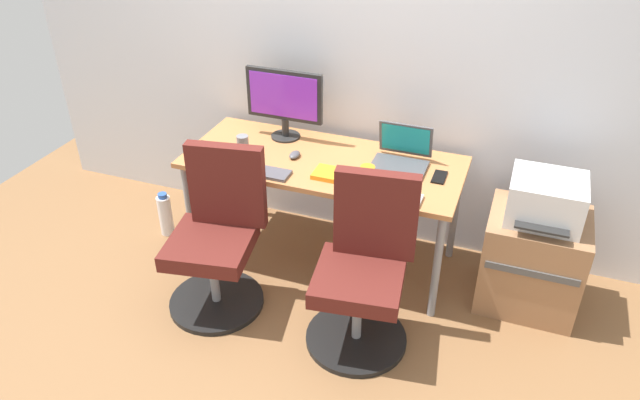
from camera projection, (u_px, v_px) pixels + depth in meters
name	position (u px, v px, depth m)	size (l,w,h in m)	color
ground_plane	(323.00, 256.00, 3.86)	(5.28, 5.28, 0.00)	brown
back_wall	(348.00, 37.00, 3.50)	(4.40, 0.04, 2.60)	silver
desk	(323.00, 169.00, 3.52)	(1.61, 0.68, 0.70)	#B77542
office_chair_left	(217.00, 238.00, 3.31)	(0.54, 0.54, 0.94)	black
office_chair_right	(364.00, 272.00, 3.06)	(0.54, 0.54, 0.94)	black
side_cabinet	(532.00, 260.00, 3.36)	(0.53, 0.48, 0.57)	#996B47
printer	(546.00, 199.00, 3.15)	(0.38, 0.40, 0.24)	silver
water_bottle_on_floor	(165.00, 215.00, 4.00)	(0.09, 0.09, 0.31)	white
desktop_monitor	(284.00, 99.00, 3.61)	(0.48, 0.18, 0.43)	#262626
open_laptop	(402.00, 155.00, 3.42)	(0.31, 0.27, 0.22)	#4C4C51
keyboard_by_monitor	(260.00, 171.00, 3.36)	(0.34, 0.12, 0.02)	#515156
keyboard_by_laptop	(389.00, 195.00, 3.14)	(0.34, 0.12, 0.02)	#B7B7B7
mouse_by_monitor	(295.00, 155.00, 3.51)	(0.06, 0.10, 0.03)	#515156
mouse_by_laptop	(197.00, 159.00, 3.47)	(0.06, 0.10, 0.03)	#515156
coffee_mug	(367.00, 174.00, 3.26)	(0.08, 0.08, 0.09)	orange
pen_cup	(243.00, 144.00, 3.54)	(0.07, 0.07, 0.10)	slate
phone_near_monitor	(439.00, 177.00, 3.31)	(0.07, 0.14, 0.01)	black
phone_near_laptop	(201.00, 147.00, 3.62)	(0.07, 0.14, 0.01)	black
notebook	(333.00, 174.00, 3.32)	(0.21, 0.15, 0.03)	orange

